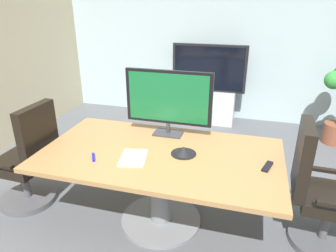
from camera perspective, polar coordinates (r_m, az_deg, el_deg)
The scene contains 11 objects.
ground_plane at distance 2.95m, azimuth -0.62°, elevation -19.72°, with size 7.43×7.43×0.00m, color #515459.
wall_back_glass_partition at distance 5.37m, azimuth 9.38°, elevation 15.65°, with size 5.41×0.10×2.69m, color #9EB2B7.
conference_table at distance 2.77m, azimuth -1.41°, elevation -8.23°, with size 2.09×1.15×0.74m.
office_chair_left at distance 3.37m, azimuth -24.41°, elevation -6.52°, with size 0.60×0.58×1.09m.
office_chair_right at distance 2.90m, azimuth 26.20°, elevation -11.80°, with size 0.61×0.58×1.09m.
tv_monitor at distance 2.92m, azimuth 0.07°, elevation 5.01°, with size 0.84×0.18×0.64m.
wall_display_unit at distance 5.22m, azimuth 7.39°, elevation 5.42°, with size 1.20×0.36×1.31m.
conference_phone at distance 2.65m, azimuth 2.92°, elevation -4.65°, with size 0.22×0.22×0.07m.
remote_control at distance 2.58m, azimuth 18.02°, elevation -7.18°, with size 0.05×0.17×0.02m, color black.
whiteboard_marker at distance 2.67m, azimuth -13.72°, elevation -5.65°, with size 0.13×0.02×0.02m, color #1919A5.
paper_notepad at distance 2.61m, azimuth -6.46°, elevation -5.89°, with size 0.21×0.30×0.01m, color white.
Camera 1 is at (0.62, -2.08, 2.00)m, focal length 32.75 mm.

